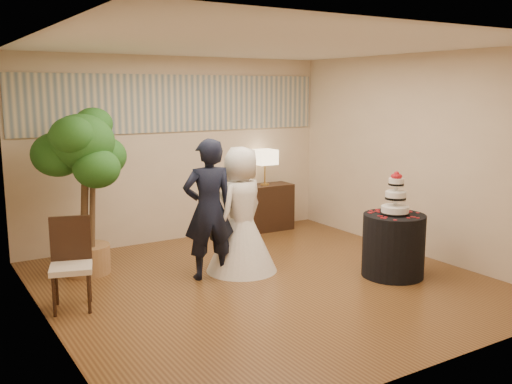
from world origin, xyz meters
TOP-DOWN VIEW (x-y plane):
  - floor at (0.00, 0.00)m, footprint 5.00×5.00m
  - ceiling at (0.00, 0.00)m, footprint 5.00×5.00m
  - wall_back at (0.00, 2.50)m, footprint 5.00×0.06m
  - wall_front at (0.00, -2.50)m, footprint 5.00×0.06m
  - wall_left at (-2.50, 0.00)m, footprint 0.06×5.00m
  - wall_right at (2.50, 0.00)m, footprint 0.06×5.00m
  - mural_border at (0.00, 2.48)m, footprint 4.90×0.02m
  - groom at (-0.49, 0.55)m, footprint 0.70×0.53m
  - bride at (-0.00, 0.59)m, footprint 1.21×1.21m
  - cake_table at (1.50, -0.59)m, footprint 0.94×0.94m
  - wedding_cake at (1.50, -0.59)m, footprint 0.34×0.34m
  - console at (1.41, 2.25)m, footprint 0.93×0.43m
  - table_lamp at (1.41, 2.25)m, footprint 0.32×0.32m
  - ficus_tree at (-1.72, 1.52)m, footprint 1.34×1.34m
  - side_chair at (-2.19, 0.40)m, footprint 0.56×0.57m

SIDE VIEW (x-z plane):
  - floor at x=0.00m, z-range 0.00..0.00m
  - console at x=1.41m, z-range 0.00..0.76m
  - cake_table at x=1.50m, z-range 0.00..0.79m
  - side_chair at x=-2.19m, z-range 0.00..0.97m
  - bride at x=0.00m, z-range 0.00..1.61m
  - groom at x=-0.49m, z-range 0.00..1.73m
  - table_lamp at x=1.41m, z-range 0.76..1.34m
  - wedding_cake at x=1.50m, z-range 0.79..1.33m
  - ficus_tree at x=-1.72m, z-range 0.00..2.13m
  - wall_back at x=0.00m, z-range 0.00..2.80m
  - wall_front at x=0.00m, z-range 0.00..2.80m
  - wall_left at x=-2.50m, z-range 0.00..2.80m
  - wall_right at x=2.50m, z-range 0.00..2.80m
  - mural_border at x=0.00m, z-range 1.68..2.52m
  - ceiling at x=0.00m, z-range 2.80..2.80m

